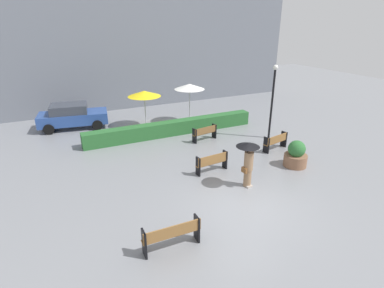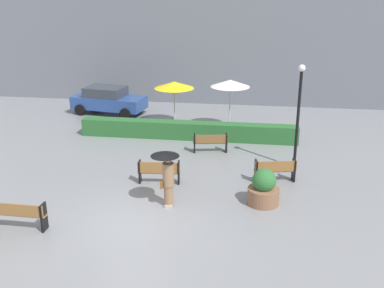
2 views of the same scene
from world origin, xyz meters
name	(u,v)px [view 1 (image 1 of 2)]	position (x,y,z in m)	size (l,w,h in m)	color
ground_plane	(246,206)	(0.00, 0.00, 0.00)	(60.00, 60.00, 0.00)	gray
bench_near_left	(172,234)	(-3.39, -0.95, 0.53)	(1.83, 0.39, 0.89)	olive
bench_back_row	(205,132)	(1.77, 6.66, 0.50)	(1.59, 0.61, 0.85)	brown
bench_far_right	(276,141)	(4.55, 3.81, 0.50)	(1.61, 0.68, 0.86)	olive
bench_mid_center	(212,162)	(0.21, 3.00, 0.52)	(1.62, 0.46, 0.88)	olive
pedestrian_with_umbrella	(248,159)	(0.87, 1.24, 1.28)	(0.96, 0.96, 1.97)	#8C6B4C
planter_pot	(296,155)	(4.10, 1.85, 0.55)	(1.09, 1.09, 1.28)	brown
lamp_post	(273,95)	(5.40, 5.41, 2.58)	(0.28, 0.28, 4.25)	black
patio_umbrella_yellow	(144,94)	(-0.56, 10.48, 2.20)	(2.09, 2.09, 2.38)	silver
patio_umbrella_white	(189,87)	(2.38, 10.05, 2.47)	(1.98, 1.98, 2.65)	silver
hedge_strip	(173,128)	(0.48, 8.40, 0.42)	(10.60, 0.70, 0.84)	#28602D
building_facade	(127,41)	(0.00, 16.00, 5.04)	(28.00, 1.20, 10.08)	slate
parked_car	(72,116)	(-4.83, 12.34, 0.82)	(4.42, 2.49, 1.57)	#28478C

